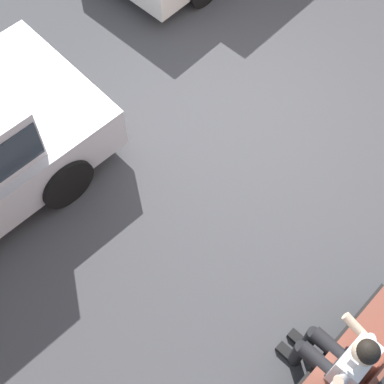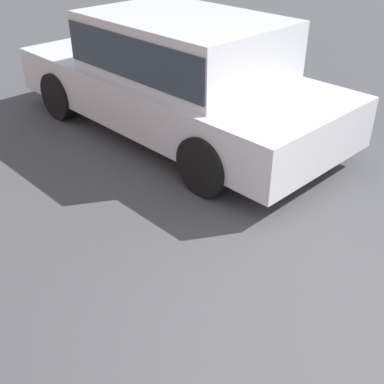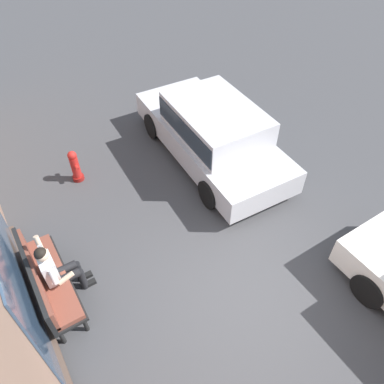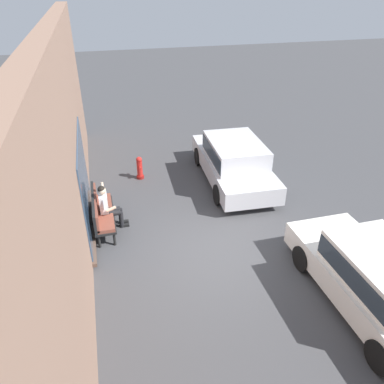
# 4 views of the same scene
# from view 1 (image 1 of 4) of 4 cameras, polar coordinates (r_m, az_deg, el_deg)

# --- Properties ---
(ground_plane) EXTENTS (60.00, 60.00, 0.00)m
(ground_plane) POSITION_cam_1_polar(r_m,az_deg,el_deg) (7.32, 4.73, 7.54)
(ground_plane) COLOR #424244
(bench) EXTENTS (1.93, 0.55, 0.99)m
(bench) POSITION_cam_1_polar(r_m,az_deg,el_deg) (5.55, 15.72, -17.30)
(bench) COLOR black
(bench) RESTS_ON ground_plane
(person_on_phone) EXTENTS (0.73, 0.74, 1.33)m
(person_on_phone) POSITION_cam_1_polar(r_m,az_deg,el_deg) (5.43, 14.26, -15.39)
(person_on_phone) COLOR black
(person_on_phone) RESTS_ON ground_plane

